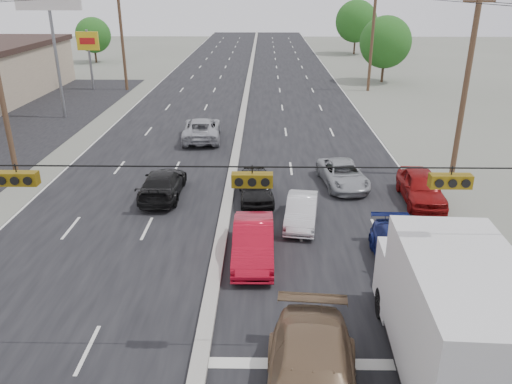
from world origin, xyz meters
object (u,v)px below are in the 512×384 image
at_px(tree_right_mid, 385,42).
at_px(queue_car_d, 400,252).
at_px(queue_car_b, 301,211).
at_px(red_sedan, 253,243).
at_px(box_truck, 450,317).
at_px(queue_car_e, 421,187).
at_px(utility_pole_left_c, 122,39).
at_px(pole_sign_far, 88,46).
at_px(tree_right_far, 356,21).
at_px(utility_pole_right_b, 466,86).
at_px(queue_car_c, 343,175).
at_px(queue_car_a, 256,186).
at_px(utility_pole_right_c, 372,39).
at_px(oncoming_near, 163,184).
at_px(pole_sign_billboard, 48,2).
at_px(tree_left_far, 93,35).
at_px(oncoming_far, 202,129).

height_order(tree_right_mid, queue_car_d, tree_right_mid).
relative_size(tree_right_mid, queue_car_d, 1.58).
xyz_separation_m(tree_right_mid, queue_car_b, (-11.50, -36.38, -3.71)).
relative_size(red_sedan, queue_car_d, 0.99).
relative_size(box_truck, queue_car_e, 1.73).
height_order(utility_pole_left_c, pole_sign_far, utility_pole_left_c).
xyz_separation_m(tree_right_far, queue_car_e, (-6.40, -58.75, -4.19)).
distance_m(utility_pole_right_b, red_sedan, 15.30).
height_order(pole_sign_far, queue_car_c, pole_sign_far).
bearing_deg(queue_car_a, pole_sign_far, 117.08).
relative_size(utility_pole_right_c, queue_car_e, 2.21).
bearing_deg(queue_car_b, oncoming_near, 163.37).
relative_size(utility_pole_left_c, utility_pole_right_c, 1.00).
distance_m(tree_right_mid, queue_car_c, 33.08).
distance_m(pole_sign_billboard, queue_car_d, 32.58).
distance_m(pole_sign_billboard, tree_right_mid, 34.35).
distance_m(utility_pole_right_c, tree_left_far, 39.90).
distance_m(queue_car_a, oncoming_near, 4.76).
bearing_deg(queue_car_b, utility_pole_right_b, 42.99).
relative_size(utility_pole_right_b, tree_right_mid, 1.40).
height_order(box_truck, red_sedan, box_truck).
height_order(pole_sign_billboard, pole_sign_far, pole_sign_billboard).
bearing_deg(queue_car_d, box_truck, -91.61).
height_order(tree_right_mid, tree_right_far, tree_right_far).
relative_size(tree_left_far, queue_car_d, 1.36).
relative_size(queue_car_d, oncoming_far, 0.83).
bearing_deg(oncoming_near, utility_pole_left_c, -72.27).
bearing_deg(pole_sign_billboard, red_sedan, -54.85).
distance_m(box_truck, queue_car_a, 13.49).
bearing_deg(tree_right_mid, pole_sign_billboard, -150.05).
bearing_deg(utility_pole_left_c, queue_car_a, -64.07).
xyz_separation_m(red_sedan, queue_car_d, (5.60, -0.48, -0.08)).
bearing_deg(queue_car_d, queue_car_b, 135.02).
bearing_deg(queue_car_c, utility_pole_left_c, 117.54).
distance_m(utility_pole_left_c, red_sedan, 37.52).
xyz_separation_m(pole_sign_billboard, tree_right_mid, (29.50, 17.00, -4.53)).
xyz_separation_m(utility_pole_right_b, tree_left_far, (-34.50, 45.00, -1.39)).
bearing_deg(red_sedan, pole_sign_far, 116.34).
height_order(tree_left_far, tree_right_far, tree_right_far).
distance_m(queue_car_a, oncoming_far, 11.31).
xyz_separation_m(queue_car_b, queue_car_e, (6.10, 2.63, 0.14)).
distance_m(utility_pole_right_c, pole_sign_billboard, 29.78).
bearing_deg(pole_sign_far, queue_car_c, -50.38).
relative_size(red_sedan, queue_car_a, 1.09).
height_order(pole_sign_billboard, queue_car_c, pole_sign_billboard).
bearing_deg(queue_car_b, utility_pole_left_c, 124.65).
relative_size(tree_right_mid, queue_car_e, 1.58).
bearing_deg(oncoming_near, pole_sign_far, -66.10).
relative_size(red_sedan, queue_car_b, 1.18).
height_order(utility_pole_left_c, queue_car_b, utility_pole_left_c).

